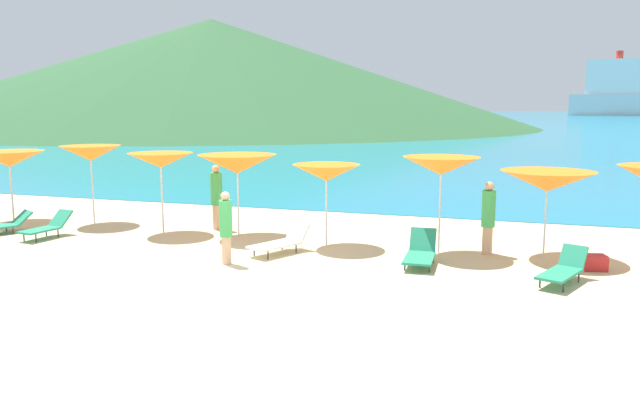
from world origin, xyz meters
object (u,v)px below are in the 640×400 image
Objects in this scene: umbrella_3 at (237,164)px; lounge_chair_4 at (47,226)px; lounge_chair_5 at (563,269)px; cooler_box at (594,263)px; lounge_chair_1 at (0,225)px; umbrella_0 at (9,159)px; beachgoer_2 at (226,226)px; beachgoer_1 at (488,216)px; lounge_chair_0 at (281,242)px; lounge_chair_6 at (420,252)px; beachgoer_0 at (217,195)px; umbrella_2 at (161,160)px; umbrella_5 at (441,166)px; umbrella_6 at (547,181)px; cruise_ship at (633,91)px; umbrella_4 at (326,173)px; umbrella_1 at (90,153)px.

umbrella_3 is 5.47m from lounge_chair_4.
lounge_chair_5 reaches higher than cooler_box.
umbrella_0 is at bearing 151.44° from lounge_chair_1.
lounge_chair_5 is 7.25m from beachgoer_2.
lounge_chair_4 is at bearing 26.22° from lounge_chair_1.
lounge_chair_0 is at bearing -50.35° from beachgoer_1.
umbrella_3 is at bearing 42.44° from lounge_chair_1.
lounge_chair_6 is 0.84× the size of beachgoer_0.
lounge_chair_6 is (11.78, 0.25, 0.02)m from lounge_chair_1.
umbrella_3 is (2.23, 0.26, -0.06)m from umbrella_2.
lounge_chair_4 is (-10.40, -1.51, -1.81)m from umbrella_5.
umbrella_0 is 2.62m from lounge_chair_1.
umbrella_3 is 0.96× the size of umbrella_6.
beachgoer_0 is at bearing -90.75° from cruise_ship.
umbrella_4 reaches higher than lounge_chair_1.
beachgoer_1 reaches higher than beachgoer_2.
umbrella_0 is 7.66m from umbrella_3.
lounge_chair_4 is 0.91× the size of beachgoer_2.
cooler_box is (13.84, 0.94, -0.15)m from lounge_chair_4.
cruise_ship is at bearing 58.60° from beachgoer_0.
umbrella_5 is 2.25m from lounge_chair_6.
lounge_chair_0 is at bearing -17.46° from umbrella_2.
cruise_ship is at bearing 79.96° from umbrella_5.
lounge_chair_4 is at bearing 178.99° from lounge_chair_6.
beachgoer_1 is at bearing -0.89° from umbrella_3.
beachgoer_1 is (7.65, -0.74, -0.06)m from beachgoer_0.
umbrella_4 reaches higher than beachgoer_0.
umbrella_6 is at bearing 41.07° from lounge_chair_0.
lounge_chair_4 is 13.87m from cooler_box.
umbrella_2 is 0.97× the size of umbrella_6.
beachgoer_2 is at bearing -151.43° from lounge_chair_5.
lounge_chair_6 is at bearing -20.80° from beachgoer_1.
lounge_chair_1 is 14.76m from lounge_chair_5.
beachgoer_0 is at bearing 40.98° from lounge_chair_4.
lounge_chair_0 is at bearing 177.15° from lounge_chair_6.
umbrella_0 is 0.94× the size of umbrella_5.
cruise_ship is at bearing 103.63° from lounge_chair_5.
umbrella_1 reaches higher than umbrella_4.
umbrella_1 is 246.33m from cruise_ship.
cruise_ship is at bearing 77.41° from lounge_chair_6.
lounge_chair_5 is at bearing -36.68° from beachgoer_0.
lounge_chair_5 is at bearing -133.73° from cooler_box.
umbrella_4 is (10.31, -0.22, -0.06)m from umbrella_0.
umbrella_3 is at bearing -171.74° from lounge_chair_5.
lounge_chair_0 is 3.41m from lounge_chair_6.
beachgoer_1 is (11.69, -0.42, -1.20)m from umbrella_1.
umbrella_1 is 1.41× the size of lounge_chair_0.
beachgoer_2 is (2.04, -3.50, -0.11)m from beachgoer_0.
umbrella_3 is 8.69m from lounge_chair_5.
umbrella_5 is at bearing -0.71° from umbrella_0.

